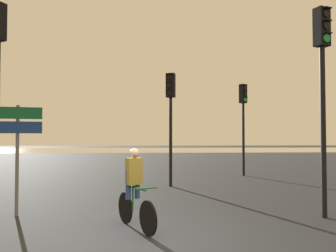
# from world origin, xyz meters

# --- Properties ---
(ground_plane) EXTENTS (120.00, 120.00, 0.00)m
(ground_plane) POSITION_xyz_m (0.00, 0.00, 0.00)
(ground_plane) COLOR black
(water_strip) EXTENTS (80.00, 16.00, 0.01)m
(water_strip) POSITION_xyz_m (0.00, 39.24, 0.00)
(water_strip) COLOR #9E937F
(water_strip) RESTS_ON ground
(traffic_light_near_right) EXTENTS (0.39, 0.40, 4.85)m
(traffic_light_near_right) POSITION_xyz_m (3.92, 1.58, 3.35)
(traffic_light_near_right) COLOR black
(traffic_light_near_right) RESTS_ON ground
(traffic_light_far_right) EXTENTS (0.40, 0.42, 4.34)m
(traffic_light_far_right) POSITION_xyz_m (4.32, 9.58, 3.02)
(traffic_light_far_right) COLOR black
(traffic_light_far_right) RESTS_ON ground
(traffic_light_center) EXTENTS (0.38, 0.40, 4.22)m
(traffic_light_center) POSITION_xyz_m (0.67, 6.41, 2.94)
(traffic_light_center) COLOR black
(traffic_light_center) RESTS_ON ground
(direction_sign_post) EXTENTS (1.08, 0.27, 2.60)m
(direction_sign_post) POSITION_xyz_m (-3.21, 2.12, 1.79)
(direction_sign_post) COLOR slate
(direction_sign_post) RESTS_ON ground
(cyclist) EXTENTS (0.85, 1.53, 1.62)m
(cyclist) POSITION_xyz_m (-0.38, 0.92, 0.82)
(cyclist) COLOR black
(cyclist) RESTS_ON ground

